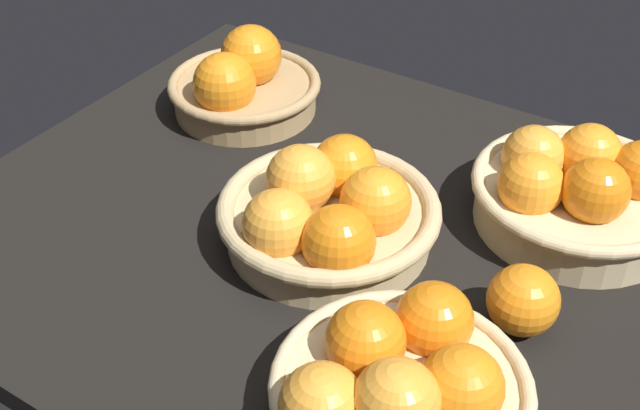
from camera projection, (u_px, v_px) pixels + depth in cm
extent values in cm
cube|color=black|center=(324.00, 235.00, 95.30)|extent=(84.00, 72.00, 3.00)
cylinder|color=tan|center=(329.00, 224.00, 90.96)|extent=(22.58, 22.58, 4.37)
torus|color=tan|center=(329.00, 209.00, 89.62)|extent=(24.63, 24.63, 2.05)
sphere|color=orange|center=(375.00, 202.00, 86.92)|extent=(7.67, 7.67, 7.67)
sphere|color=orange|center=(344.00, 168.00, 92.77)|extent=(7.67, 7.67, 7.67)
sphere|color=#F49E33|center=(300.00, 179.00, 89.41)|extent=(7.67, 7.67, 7.67)
sphere|color=#F49E33|center=(281.00, 226.00, 84.83)|extent=(7.67, 7.67, 7.67)
sphere|color=orange|center=(338.00, 241.00, 82.87)|extent=(7.67, 7.67, 7.67)
cylinder|color=#D3BC8C|center=(576.00, 204.00, 93.24)|extent=(22.63, 22.63, 5.07)
torus|color=#D3BC8C|center=(580.00, 186.00, 91.69)|extent=(24.19, 24.19, 1.57)
sphere|color=#F49E33|center=(533.00, 156.00, 93.83)|extent=(7.24, 7.24, 7.24)
sphere|color=orange|center=(596.00, 191.00, 86.99)|extent=(7.24, 7.24, 7.24)
sphere|color=orange|center=(589.00, 155.00, 93.16)|extent=(7.24, 7.24, 7.24)
sphere|color=orange|center=(531.00, 185.00, 89.07)|extent=(7.24, 7.24, 7.24)
cylinder|color=tan|center=(245.00, 96.00, 113.42)|extent=(19.41, 19.41, 4.08)
torus|color=tan|center=(244.00, 83.00, 112.18)|extent=(20.87, 20.87, 1.46)
sphere|color=orange|center=(251.00, 56.00, 111.81)|extent=(8.40, 8.40, 8.40)
sphere|color=orange|center=(225.00, 84.00, 107.89)|extent=(8.40, 8.40, 8.40)
cylinder|color=#D3BC8C|center=(400.00, 400.00, 71.76)|extent=(21.52, 21.52, 4.13)
torus|color=#D3BC8C|center=(401.00, 385.00, 70.50)|extent=(22.94, 22.94, 1.41)
sphere|color=#F49E33|center=(396.00, 401.00, 66.12)|extent=(7.29, 7.29, 7.29)
sphere|color=orange|center=(365.00, 341.00, 72.28)|extent=(7.29, 7.29, 7.29)
sphere|color=#F49E33|center=(322.00, 405.00, 67.42)|extent=(7.29, 7.29, 7.29)
sphere|color=orange|center=(434.00, 321.00, 74.74)|extent=(7.29, 7.29, 7.29)
sphere|color=orange|center=(461.00, 387.00, 68.44)|extent=(7.29, 7.29, 7.29)
sphere|color=orange|center=(523.00, 300.00, 79.51)|extent=(7.13, 7.13, 7.13)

